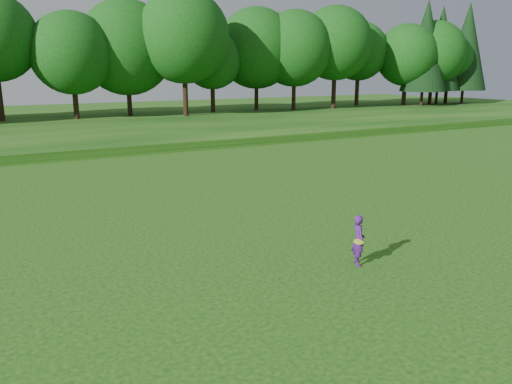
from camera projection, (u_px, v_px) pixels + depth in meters
name	position (u px, v px, depth m)	size (l,w,h in m)	color
ground	(213.00, 273.00, 13.13)	(140.00, 140.00, 0.00)	#0F460D
berm	(50.00, 129.00, 42.04)	(130.00, 30.00, 0.60)	#0F460D
walking_path	(80.00, 157.00, 30.18)	(130.00, 1.60, 0.04)	gray
treeline	(36.00, 35.00, 43.57)	(104.00, 7.00, 15.00)	#0F410F
woman	(358.00, 240.00, 13.55)	(0.55, 0.64, 1.41)	#4D1974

